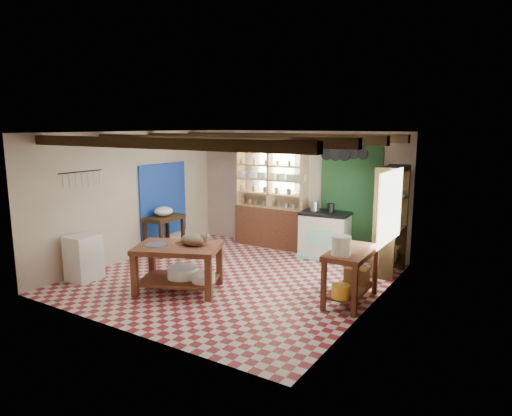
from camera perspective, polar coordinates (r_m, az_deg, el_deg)
The scene contains 30 objects.
floor at distance 8.30m, azimuth -2.97°, elevation -8.88°, with size 5.00×5.00×0.02m, color maroon.
ceiling at distance 7.84m, azimuth -3.15°, elevation 9.44°, with size 5.00×5.00×0.02m, color #46454A.
wall_back at distance 10.09m, azimuth 5.14°, elevation 2.20°, with size 5.00×0.04×2.60m, color beige.
wall_front at distance 6.14m, azimuth -16.61°, elevation -3.48°, with size 5.00×0.04×2.60m, color beige.
wall_left at distance 9.61m, azimuth -15.35°, elevation 1.46°, with size 0.04×5.00×2.60m, color beige.
wall_right at distance 6.87m, azimuth 14.29°, elevation -1.93°, with size 0.04×5.00×2.60m, color beige.
ceiling_beams at distance 7.85m, azimuth -3.14°, elevation 8.56°, with size 5.00×3.80×0.15m, color #372613.
blue_wall_patch at distance 10.24m, azimuth -11.49°, elevation 1.02°, with size 0.04×1.40×1.60m, color #163BA9.
green_wall_patch at distance 9.57m, azimuth 11.73°, elevation 1.28°, with size 1.30×0.04×2.30m, color #1D4924.
window_back at distance 10.26m, azimuth 2.63°, elevation 4.61°, with size 0.90×0.02×0.80m, color beige.
window_right at distance 7.80m, azimuth 16.45°, elevation 0.15°, with size 0.02×1.30×1.20m, color beige.
utensil_rail at distance 8.74m, azimuth -21.01°, elevation 3.47°, with size 0.06×0.90×0.28m, color black.
pot_rack at distance 9.08m, azimuth 11.01°, elevation 6.73°, with size 0.86×0.12×0.36m, color black.
shelving_unit at distance 10.21m, azimuth 1.89°, elevation 1.20°, with size 1.70×0.34×2.20m, color tan.
tall_rack at distance 8.68m, azimuth 16.49°, elevation -1.53°, with size 0.40×0.86×2.00m, color #372613.
work_table at distance 7.74m, azimuth -9.66°, elevation -7.39°, with size 1.36×0.90×0.77m, color brown.
stove at distance 9.58m, azimuth 8.65°, elevation -3.31°, with size 0.98×0.66×0.96m, color beige.
prep_table at distance 9.98m, azimuth -11.38°, elevation -3.27°, with size 0.55×0.81×0.82m, color #372613.
white_cabinet at distance 8.70m, azimuth -20.73°, elevation -5.81°, with size 0.45×0.54×0.81m, color white.
right_counter at distance 7.28m, azimuth 11.77°, elevation -8.34°, with size 0.58×1.17×0.84m, color brown.
cat at distance 7.58m, azimuth -7.85°, elevation -3.93°, with size 0.43×0.33×0.20m, color #8A6B50.
steel_tray at distance 7.70m, azimuth -12.34°, elevation -4.52°, with size 0.34×0.34×0.02m, color #B3B2BA.
basin_large at distance 7.80m, azimuth -9.17°, elevation -7.95°, with size 0.51×0.51×0.18m, color white.
basin_small at distance 7.56m, azimuth -6.59°, elevation -8.65°, with size 0.39×0.39×0.13m, color white.
kettle_left at distance 9.54m, azimuth 7.32°, elevation 0.24°, with size 0.18×0.18×0.20m, color #B3B2BA.
kettle_right at distance 9.43m, azimuth 9.32°, elevation 0.02°, with size 0.15×0.15×0.18m, color black.
enamel_bowl at distance 9.88m, azimuth -11.49°, elevation -0.40°, with size 0.40×0.40×0.20m, color white.
white_bucket at distance 6.82m, azimuth 10.60°, elevation -4.65°, with size 0.29×0.29×0.29m, color white.
wicker_basket at distance 7.57m, azimuth 12.48°, elevation -8.20°, with size 0.35×0.28×0.25m, color olive.
yellow_tub at distance 6.91m, azimuth 10.53°, elevation -10.18°, with size 0.27×0.27×0.20m, color yellow.
Camera 1 is at (4.52, -6.41, 2.72)m, focal length 32.00 mm.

